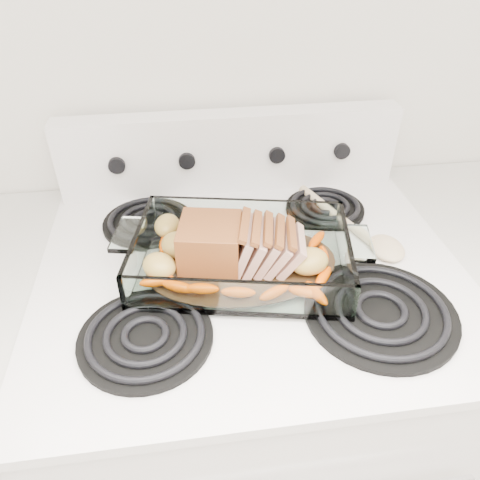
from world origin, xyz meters
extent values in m
cube|color=white|center=(0.00, 1.66, 0.46)|extent=(0.76, 0.65, 0.92)
cube|color=white|center=(0.00, 1.66, 0.93)|extent=(0.78, 0.67, 0.02)
cube|color=white|center=(0.00, 1.95, 1.03)|extent=(0.76, 0.06, 0.18)
cylinder|color=black|center=(-0.19, 1.50, 0.94)|extent=(0.21, 0.21, 0.01)
cylinder|color=black|center=(0.19, 1.50, 0.94)|extent=(0.25, 0.25, 0.01)
cylinder|color=black|center=(-0.19, 1.81, 0.94)|extent=(0.19, 0.19, 0.01)
cylinder|color=black|center=(0.19, 1.81, 0.94)|extent=(0.17, 0.17, 0.01)
cylinder|color=black|center=(-0.25, 1.92, 1.03)|extent=(0.04, 0.02, 0.04)
cylinder|color=black|center=(-0.10, 1.92, 1.03)|extent=(0.04, 0.02, 0.04)
cylinder|color=black|center=(0.10, 1.92, 1.03)|extent=(0.04, 0.02, 0.04)
cylinder|color=black|center=(0.25, 1.92, 1.03)|extent=(0.04, 0.02, 0.04)
cube|color=white|center=(-0.02, 1.64, 0.95)|extent=(0.37, 0.25, 0.01)
cube|color=white|center=(-0.02, 1.52, 0.98)|extent=(0.37, 0.01, 0.06)
cube|color=white|center=(-0.02, 1.76, 0.98)|extent=(0.37, 0.01, 0.06)
cube|color=white|center=(-0.20, 1.64, 0.98)|extent=(0.01, 0.25, 0.06)
cube|color=white|center=(0.16, 1.64, 0.98)|extent=(0.01, 0.25, 0.06)
cylinder|color=#342212|center=(-0.02, 1.64, 0.95)|extent=(0.22, 0.22, 0.00)
cube|color=brown|center=(-0.08, 1.64, 0.99)|extent=(0.11, 0.11, 0.09)
cube|color=tan|center=(-0.01, 1.64, 0.99)|extent=(0.04, 0.10, 0.08)
cube|color=tan|center=(0.01, 1.64, 0.99)|extent=(0.04, 0.10, 0.08)
cube|color=tan|center=(0.03, 1.64, 0.99)|extent=(0.05, 0.10, 0.07)
cube|color=tan|center=(0.05, 1.64, 0.99)|extent=(0.05, 0.09, 0.07)
cube|color=tan|center=(0.07, 1.64, 0.99)|extent=(0.05, 0.09, 0.06)
ellipsoid|color=#F05300|center=(-0.16, 1.56, 0.96)|extent=(0.06, 0.02, 0.02)
ellipsoid|color=#F05300|center=(0.09, 1.56, 0.96)|extent=(0.06, 0.02, 0.02)
ellipsoid|color=#F05300|center=(0.13, 1.66, 0.96)|extent=(0.06, 0.02, 0.02)
ellipsoid|color=#F05300|center=(-0.17, 1.68, 0.96)|extent=(0.06, 0.02, 0.02)
ellipsoid|color=gold|center=(-0.17, 1.71, 0.97)|extent=(0.06, 0.05, 0.04)
ellipsoid|color=gold|center=(0.00, 1.72, 0.97)|extent=(0.06, 0.05, 0.04)
ellipsoid|color=gold|center=(0.10, 1.62, 0.97)|extent=(0.06, 0.05, 0.04)
cylinder|color=beige|center=(0.20, 1.78, 0.95)|extent=(0.10, 0.23, 0.02)
ellipsoid|color=beige|center=(0.26, 1.65, 0.95)|extent=(0.07, 0.09, 0.02)
camera|label=1|loc=(-0.11, 0.99, 1.49)|focal=35.00mm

